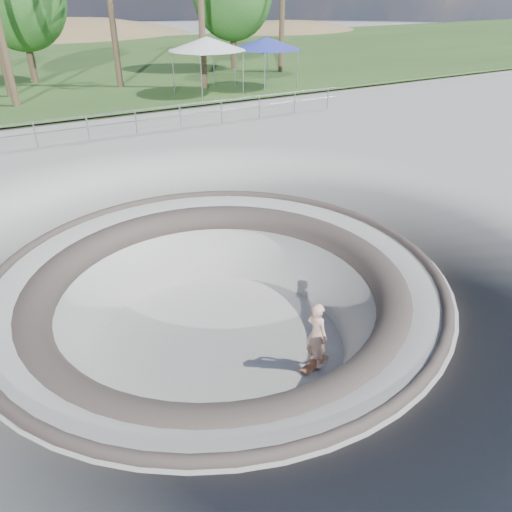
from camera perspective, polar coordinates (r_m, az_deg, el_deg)
name	(u,v)px	position (r m, az deg, el deg)	size (l,w,h in m)	color
ground	(217,276)	(11.35, -4.53, -2.29)	(180.00, 180.00, 0.00)	#AFAFAA
skate_bowl	(219,340)	(12.39, -4.20, -9.55)	(14.00, 14.00, 4.10)	#AFAFAA
grass_strip	(20,68)	(43.42, -25.41, 18.82)	(180.00, 36.00, 0.12)	#305120
distant_hills	(42,104)	(67.73, -23.26, 15.66)	(103.20, 45.00, 28.60)	olive
safety_railing	(88,128)	(21.86, -18.68, 13.72)	(25.00, 0.06, 1.03)	gray
skateboard	(315,364)	(11.77, 6.71, -12.13)	(0.85, 0.49, 0.08)	#9B5C3E
skater	(317,335)	(11.25, 6.95, -8.93)	(0.59, 0.39, 1.63)	beige
canopy_white	(207,44)	(29.62, -5.65, 22.99)	(5.83, 5.83, 3.00)	gray
canopy_blue	(266,43)	(31.37, 1.20, 23.14)	(5.46, 5.46, 2.82)	gray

